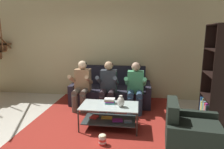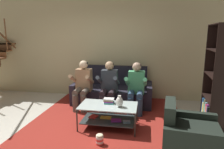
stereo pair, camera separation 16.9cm
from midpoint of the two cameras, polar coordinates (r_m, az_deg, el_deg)
name	(u,v)px [view 1 (the left image)]	position (r m, az deg, el deg)	size (l,w,h in m)	color
ground	(79,136)	(3.87, -10.83, -16.87)	(16.80, 16.80, 0.00)	beige
back_partition	(102,47)	(5.80, -3.61, 7.81)	(8.40, 0.12, 2.90)	#C8B886
couch	(111,91)	(5.41, -1.08, -4.86)	(2.06, 0.95, 0.95)	#221F2C
person_seated_left	(82,83)	(4.93, -9.63, -2.50)	(0.50, 0.58, 1.18)	brown
person_seated_middle	(108,84)	(4.78, -2.15, -2.82)	(0.50, 0.58, 1.18)	#291E23
person_seated_right	(135,85)	(4.72, 5.68, -3.12)	(0.50, 0.58, 1.17)	navy
coffee_table	(110,113)	(3.99, -1.95, -10.92)	(1.11, 0.62, 0.47)	#AEBDB9
area_rug	(110,115)	(4.68, -1.70, -11.38)	(3.15, 3.44, 0.01)	maroon
vase	(121,101)	(3.82, 1.24, -7.72)	(0.14, 0.14, 0.22)	silver
book_stack	(110,101)	(4.02, -1.90, -7.57)	(0.21, 0.19, 0.10)	teal
bookshelf	(215,87)	(4.66, 26.52, -3.11)	(0.40, 0.90, 2.02)	black
armchair	(191,134)	(3.50, 20.31, -15.72)	(0.93, 0.92, 0.79)	black
popcorn_tub	(102,140)	(3.51, -4.19, -18.08)	(0.13, 0.13, 0.19)	red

